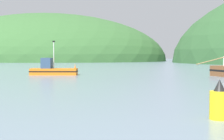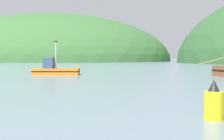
# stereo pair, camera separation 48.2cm
# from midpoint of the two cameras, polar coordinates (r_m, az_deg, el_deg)

# --- Properties ---
(hill_far_left) EXTENTS (129.70, 103.76, 50.12)m
(hill_far_left) POSITION_cam_midpoint_polar(r_m,az_deg,el_deg) (180.41, -10.70, 1.60)
(hill_far_left) COLOR #386633
(hill_far_left) RESTS_ON ground
(fishing_boat_orange) EXTENTS (6.83, 3.62, 4.79)m
(fishing_boat_orange) POSITION_cam_midpoint_polar(r_m,az_deg,el_deg) (46.23, -9.73, 0.03)
(fishing_boat_orange) COLOR orange
(fishing_boat_orange) RESTS_ON ground
(channel_buoy) EXTENTS (0.81, 0.81, 1.70)m
(channel_buoy) POSITION_cam_midpoint_polar(r_m,az_deg,el_deg) (14.36, 18.32, -5.51)
(channel_buoy) COLOR yellow
(channel_buoy) RESTS_ON ground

